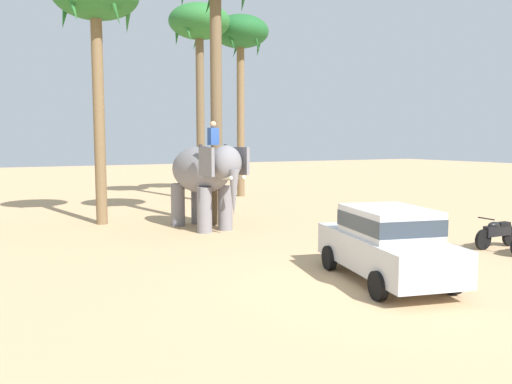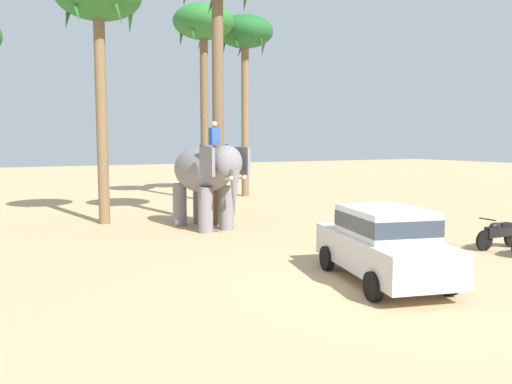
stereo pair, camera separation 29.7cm
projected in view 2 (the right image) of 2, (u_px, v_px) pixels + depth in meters
ground_plane at (365, 286)px, 11.30m from camera, size 120.00×120.00×0.00m
car_sedan_foreground at (384, 242)px, 11.53m from camera, size 2.62×4.39×1.70m
elephant_with_mahout at (206, 174)px, 18.51m from camera, size 2.16×4.00×3.88m
motorcycle_fourth_in_row at (499, 233)px, 15.17m from camera, size 1.80×0.55×0.94m
palm_tree_behind_elephant at (204, 30)px, 26.73m from camera, size 3.20×3.20×10.30m
palm_tree_near_hut at (98, 4)px, 19.02m from camera, size 3.20×3.20×9.49m
palm_tree_left_of_road at (245, 39)px, 28.86m from camera, size 3.20×3.20×10.24m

